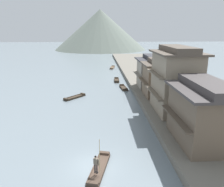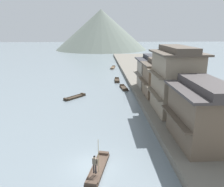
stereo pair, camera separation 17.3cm
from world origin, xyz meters
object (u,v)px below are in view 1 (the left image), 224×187
object	(u,v)px
boat_moored_nearest	(117,80)
boat_moored_third	(124,88)
boat_moored_far	(75,97)
house_waterfront_narrow	(154,71)
boat_moored_second	(112,68)
house_waterfront_nearest	(206,113)
house_waterfront_second	(175,80)
house_waterfront_tall	(158,78)
boatman_person	(96,162)
boat_foreground_poled	(99,168)

from	to	relation	value
boat_moored_nearest	boat_moored_third	xyz separation A→B (m)	(0.85, -6.86, -0.01)
boat_moored_nearest	boat_moored_far	distance (m)	15.19
boat_moored_far	boat_moored_nearest	bearing A→B (deg)	56.30
boat_moored_far	house_waterfront_narrow	xyz separation A→B (m)	(14.97, 4.02, 3.69)
boat_moored_third	boat_moored_second	bearing A→B (deg)	91.78
house_waterfront_nearest	house_waterfront_second	size ratio (longest dim) A/B	0.91
boat_moored_third	house_waterfront_second	bearing A→B (deg)	-71.41
boat_moored_second	house_waterfront_second	xyz separation A→B (m)	(5.88, -39.99, 4.95)
boat_moored_third	house_waterfront_tall	bearing A→B (deg)	-57.46
boat_moored_far	boatman_person	bearing A→B (deg)	-79.70
boat_foreground_poled	house_waterfront_nearest	size ratio (longest dim) A/B	0.60
house_waterfront_tall	boatman_person	bearing A→B (deg)	-117.06
boat_moored_nearest	house_waterfront_tall	bearing A→B (deg)	-68.39
boat_moored_nearest	boat_moored_far	xyz separation A→B (m)	(-8.43, -12.64, -0.04)
boat_moored_third	house_waterfront_tall	xyz separation A→B (m)	(4.92, -7.71, 3.66)
boat_moored_third	house_waterfront_second	world-z (taller)	house_waterfront_second
boat_foreground_poled	boat_moored_nearest	world-z (taller)	boat_moored_nearest
boat_moored_nearest	boat_foreground_poled	bearing A→B (deg)	-97.16
house_waterfront_second	boat_moored_second	bearing A→B (deg)	98.36
boatman_person	house_waterfront_nearest	size ratio (longest dim) A/B	0.38
boat_foreground_poled	boat_moored_far	world-z (taller)	boat_foreground_poled
boat_moored_far	house_waterfront_narrow	world-z (taller)	house_waterfront_narrow
house_waterfront_nearest	boatman_person	bearing A→B (deg)	-159.29
boat_moored_far	boat_moored_third	bearing A→B (deg)	31.93
boat_foreground_poled	boat_moored_third	world-z (taller)	boat_moored_third
boat_moored_second	house_waterfront_tall	bearing A→B (deg)	-80.07
house_waterfront_nearest	house_waterfront_narrow	bearing A→B (deg)	89.01
boatman_person	house_waterfront_narrow	size ratio (longest dim) A/B	0.43
house_waterfront_second	house_waterfront_nearest	bearing A→B (deg)	-88.65
house_waterfront_second	house_waterfront_narrow	distance (m)	13.51
house_waterfront_narrow	boat_moored_nearest	bearing A→B (deg)	127.20
house_waterfront_nearest	house_waterfront_second	distance (m)	8.61
house_waterfront_tall	boat_moored_third	bearing A→B (deg)	122.54
boat_moored_second	boat_moored_far	size ratio (longest dim) A/B	1.24
boatman_person	boat_moored_far	xyz separation A→B (m)	(-3.98, 21.93, -1.29)
house_waterfront_tall	house_waterfront_narrow	distance (m)	6.00
boat_moored_nearest	house_waterfront_second	xyz separation A→B (m)	(5.96, -22.05, 4.93)
house_waterfront_second	house_waterfront_tall	world-z (taller)	house_waterfront_second
house_waterfront_nearest	house_waterfront_tall	world-z (taller)	same
boatman_person	house_waterfront_second	world-z (taller)	house_waterfront_second
boat_moored_second	house_waterfront_second	distance (m)	40.72
boatman_person	boat_moored_far	distance (m)	22.33
boat_moored_third	house_waterfront_narrow	world-z (taller)	house_waterfront_narrow
house_waterfront_tall	house_waterfront_narrow	world-z (taller)	same
boat_moored_second	house_waterfront_second	world-z (taller)	house_waterfront_second
boatman_person	boat_moored_third	xyz separation A→B (m)	(5.30, 27.71, -1.26)
boat_foreground_poled	house_waterfront_tall	size ratio (longest dim) A/B	0.78
boat_moored_nearest	house_waterfront_narrow	distance (m)	11.42
house_waterfront_second	house_waterfront_narrow	bearing A→B (deg)	87.52
boat_foreground_poled	house_waterfront_narrow	distance (m)	27.40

